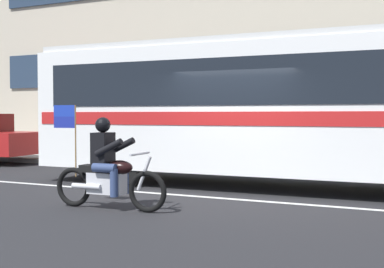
# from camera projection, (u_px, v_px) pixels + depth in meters

# --- Properties ---
(ground_plane) EXTENTS (60.00, 60.00, 0.00)m
(ground_plane) POSITION_uv_depth(u_px,v_px,m) (233.00, 194.00, 10.12)
(ground_plane) COLOR black
(sidewalk_curb) EXTENTS (28.00, 3.80, 0.15)m
(sidewalk_curb) POSITION_uv_depth(u_px,v_px,m) (293.00, 167.00, 14.73)
(sidewalk_curb) COLOR #A39E93
(sidewalk_curb) RESTS_ON ground_plane
(lane_center_stripe) EXTENTS (26.60, 0.14, 0.01)m
(lane_center_stripe) POSITION_uv_depth(u_px,v_px,m) (222.00, 198.00, 9.57)
(lane_center_stripe) COLOR silver
(lane_center_stripe) RESTS_ON ground_plane
(office_building_facade) EXTENTS (28.00, 0.89, 9.85)m
(office_building_facade) POSITION_uv_depth(u_px,v_px,m) (310.00, 15.00, 16.62)
(office_building_facade) COLOR #B2A893
(office_building_facade) RESTS_ON ground_plane
(transit_bus) EXTENTS (11.80, 2.84, 3.22)m
(transit_bus) POSITION_uv_depth(u_px,v_px,m) (294.00, 102.00, 10.72)
(transit_bus) COLOR white
(transit_bus) RESTS_ON ground_plane
(motorcycle_with_rider) EXTENTS (2.20, 0.64, 1.78)m
(motorcycle_with_rider) POSITION_uv_depth(u_px,v_px,m) (108.00, 170.00, 8.44)
(motorcycle_with_rider) COLOR black
(motorcycle_with_rider) RESTS_ON ground_plane
(fire_hydrant) EXTENTS (0.22, 0.30, 0.75)m
(fire_hydrant) POSITION_uv_depth(u_px,v_px,m) (259.00, 152.00, 14.36)
(fire_hydrant) COLOR #4C8C3F
(fire_hydrant) RESTS_ON sidewalk_curb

